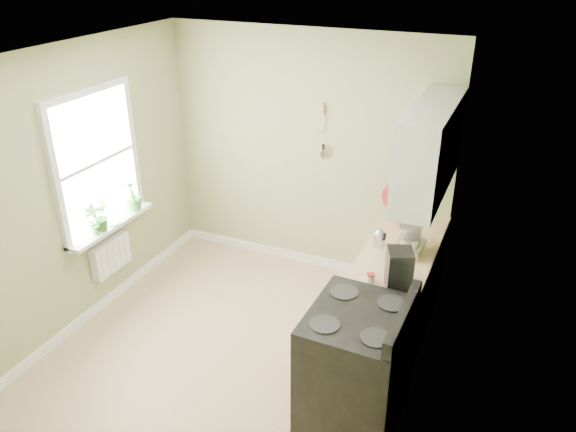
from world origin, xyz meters
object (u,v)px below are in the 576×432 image
at_px(stove, 356,367).
at_px(coffee_maker, 399,270).
at_px(stand_mixer, 412,232).
at_px(kettle, 379,238).

relative_size(stove, coffee_maker, 3.33).
bearing_deg(stand_mixer, kettle, -173.38).
relative_size(stand_mixer, kettle, 2.53).
relative_size(stand_mixer, coffee_maker, 1.29).
height_order(stand_mixer, coffee_maker, stand_mixer).
bearing_deg(kettle, stove, -81.10).
xyz_separation_m(kettle, coffee_maker, (0.33, -0.61, 0.08)).
height_order(stove, kettle, stove).
bearing_deg(stove, stand_mixer, 85.55).
bearing_deg(coffee_maker, stand_mixer, 93.21).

